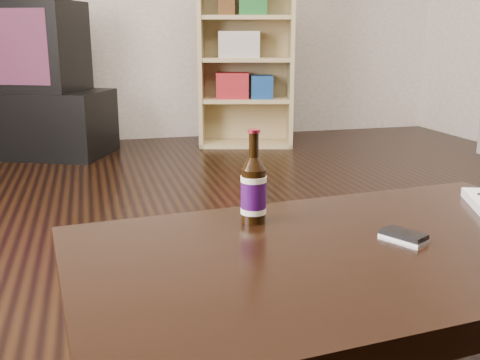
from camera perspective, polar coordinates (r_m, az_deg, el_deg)
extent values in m
cube|color=black|center=(1.76, 0.51, -12.73)|extent=(5.00, 6.00, 0.01)
cube|color=black|center=(4.17, -20.72, 5.48)|extent=(1.23, 0.96, 0.44)
cube|color=black|center=(4.13, -21.36, 12.53)|extent=(0.91, 0.77, 0.59)
cube|color=#9E2211|center=(3.92, -23.21, 12.31)|extent=(0.59, 0.27, 0.47)
cube|color=tan|center=(4.19, -3.98, 12.11)|extent=(0.11, 0.31, 1.27)
cube|color=tan|center=(4.20, 5.18, 12.09)|extent=(0.11, 0.31, 1.27)
cube|color=tan|center=(4.25, 0.58, 3.75)|extent=(0.74, 0.48, 0.03)
cube|color=tan|center=(4.32, 0.59, 12.21)|extent=(0.67, 0.21, 1.27)
cube|color=tan|center=(4.20, 0.59, 8.14)|extent=(0.68, 0.44, 0.03)
cube|color=tan|center=(4.18, 0.60, 12.14)|extent=(0.68, 0.44, 0.03)
cube|color=tan|center=(4.18, 0.61, 16.16)|extent=(0.68, 0.44, 0.03)
cube|color=maroon|center=(4.17, -0.76, 9.58)|extent=(0.28, 0.25, 0.19)
cube|color=navy|center=(4.18, 2.23, 9.44)|extent=(0.20, 0.23, 0.17)
cube|color=#BCB5A7|center=(4.16, -0.08, 13.61)|extent=(0.33, 0.27, 0.19)
cube|color=#1E6628|center=(4.17, 1.32, 17.64)|extent=(0.24, 0.24, 0.19)
cube|color=#513015|center=(4.17, -1.35, 17.50)|extent=(0.16, 0.22, 0.17)
cube|color=black|center=(1.12, 11.63, -7.80)|extent=(1.14, 0.74, 0.05)
cylinder|color=black|center=(1.28, -14.24, -15.13)|extent=(0.07, 0.07, 0.35)
cylinder|color=black|center=(1.64, 20.84, -8.79)|extent=(0.07, 0.07, 0.35)
cylinder|color=black|center=(1.20, 1.38, -1.61)|extent=(0.06, 0.06, 0.12)
cylinder|color=#2F0843|center=(1.20, 1.38, -1.50)|extent=(0.07, 0.07, 0.07)
cylinder|color=#F2E8C4|center=(1.19, 1.39, 0.12)|extent=(0.07, 0.07, 0.01)
cylinder|color=#F2E8C4|center=(1.21, 1.37, -3.10)|extent=(0.07, 0.07, 0.01)
cone|color=black|center=(1.18, 1.40, 1.72)|extent=(0.06, 0.06, 0.03)
cylinder|color=black|center=(1.18, 1.41, 3.57)|extent=(0.03, 0.03, 0.05)
cylinder|color=maroon|center=(1.17, 1.42, 4.99)|extent=(0.03, 0.03, 0.01)
cube|color=#B8B7BA|center=(1.16, 16.28, -5.66)|extent=(0.08, 0.10, 0.01)
cube|color=black|center=(1.16, 16.31, -5.36)|extent=(0.08, 0.10, 0.01)
cylinder|color=#B8B7BA|center=(1.15, 17.43, -5.41)|extent=(0.02, 0.02, 0.00)
cylinder|color=black|center=(1.46, 23.20, -1.34)|extent=(0.02, 0.02, 0.00)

